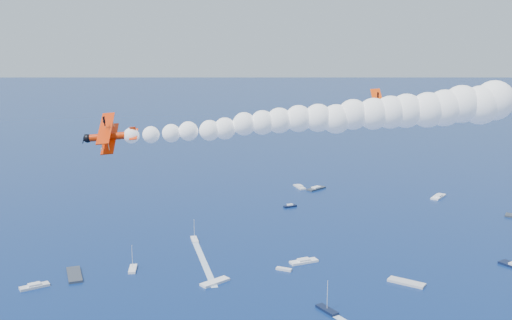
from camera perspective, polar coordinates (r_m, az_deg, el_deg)
The scene contains 4 objects.
biplane_lead at distance 100.41m, azimuth 11.61°, elevation 4.84°, with size 6.75×7.57×4.56m, color #E03904, non-canonical shape.
biplane_trail at distance 86.96m, azimuth -13.40°, elevation 2.16°, with size 7.48×8.39×5.06m, color red, non-canonical shape.
smoke_trail_trail at distance 86.85m, azimuth 5.81°, elevation 3.88°, with size 44.49×40.58×10.22m, color white, non-canonical shape.
spectator_boats at distance 194.66m, azimuth 16.08°, elevation -9.86°, with size 216.26×194.55×0.70m.
Camera 1 is at (60.54, -51.13, 70.53)m, focal length 42.66 mm.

